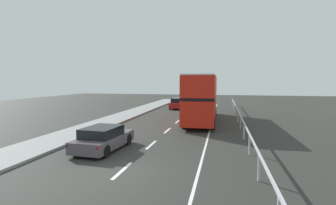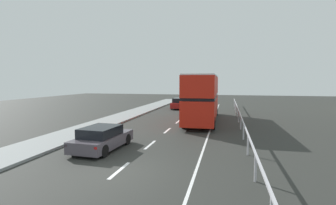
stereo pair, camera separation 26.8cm
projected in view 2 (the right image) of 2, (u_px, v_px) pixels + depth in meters
The scene contains 6 objects.
ground_plane at pixel (117, 173), 10.47m from camera, with size 75.28×120.00×0.10m, color #2B2D29.
lane_paint_markings at pixel (192, 132), 18.76m from camera, with size 3.30×46.00×0.01m.
bridge_side_railing at pixel (242, 122), 17.88m from camera, with size 0.10×42.00×1.08m.
double_decker_bus_red at pixel (203, 97), 23.62m from camera, with size 2.73×11.45×4.30m.
hatchback_car_near at pixel (102, 138), 13.86m from camera, with size 2.06×4.13×1.29m.
sedan_car_ahead at pixel (180, 103), 34.57m from camera, with size 1.91×4.49×1.46m.
Camera 2 is at (4.36, -9.43, 3.77)m, focal length 26.98 mm.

